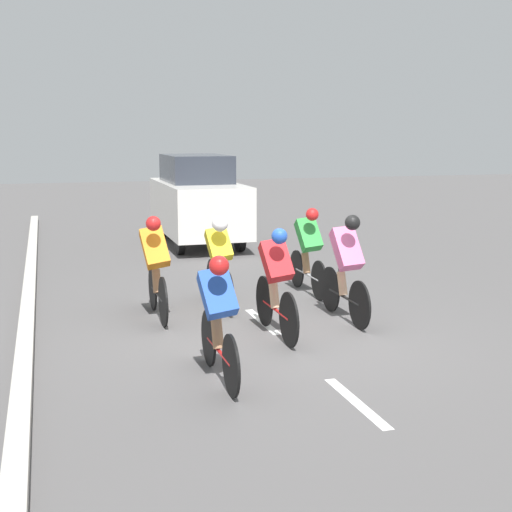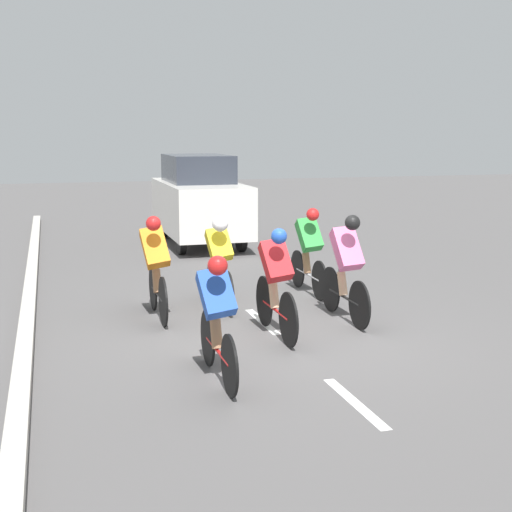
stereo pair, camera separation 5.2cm
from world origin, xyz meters
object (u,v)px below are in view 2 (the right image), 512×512
object	(u,v)px
support_car	(199,200)
cyclist_yellow	(220,258)
cyclist_pink	(346,266)
cyclist_blue	(217,315)
cyclist_red	(276,281)
cyclist_green	(309,249)
cyclist_orange	(156,265)

from	to	relation	value
support_car	cyclist_yellow	bearing A→B (deg)	80.96
cyclist_pink	cyclist_blue	bearing A→B (deg)	39.78
cyclist_red	cyclist_blue	distance (m)	1.83
cyclist_pink	cyclist_yellow	distance (m)	1.96
cyclist_red	cyclist_green	distance (m)	2.56
cyclist_green	cyclist_blue	bearing A→B (deg)	56.71
cyclist_orange	cyclist_blue	size ratio (longest dim) A/B	1.00
cyclist_pink	cyclist_orange	bearing A→B (deg)	-19.02
cyclist_green	support_car	size ratio (longest dim) A/B	0.42
cyclist_orange	cyclist_pink	world-z (taller)	cyclist_pink
cyclist_orange	cyclist_green	bearing A→B (deg)	-162.02
cyclist_orange	cyclist_pink	size ratio (longest dim) A/B	0.98
support_car	cyclist_orange	bearing A→B (deg)	73.08
cyclist_yellow	cyclist_green	size ratio (longest dim) A/B	1.00
cyclist_pink	support_car	size ratio (longest dim) A/B	0.43
cyclist_green	cyclist_pink	bearing A→B (deg)	87.01
cyclist_orange	support_car	size ratio (longest dim) A/B	0.42
cyclist_pink	cyclist_blue	size ratio (longest dim) A/B	1.02
cyclist_blue	cyclist_green	world-z (taller)	cyclist_green
cyclist_pink	cyclist_yellow	world-z (taller)	cyclist_pink
cyclist_red	cyclist_orange	bearing A→B (deg)	-45.02
cyclist_red	cyclist_yellow	xyz separation A→B (m)	(0.35, -1.70, 0.02)
cyclist_orange	cyclist_blue	distance (m)	2.81
cyclist_red	cyclist_yellow	distance (m)	1.74
cyclist_blue	cyclist_green	xyz separation A→B (m)	(-2.40, -3.66, 0.02)
cyclist_orange	support_car	bearing A→B (deg)	-106.92
cyclist_red	cyclist_pink	world-z (taller)	cyclist_pink
cyclist_yellow	cyclist_orange	bearing A→B (deg)	18.96
cyclist_orange	cyclist_yellow	distance (m)	1.07
cyclist_orange	cyclist_green	size ratio (longest dim) A/B	0.99
cyclist_pink	support_car	distance (m)	7.49
cyclist_red	cyclist_yellow	size ratio (longest dim) A/B	1.03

